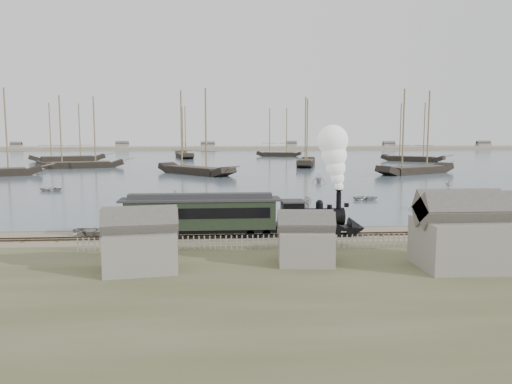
{
  "coord_description": "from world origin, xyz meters",
  "views": [
    {
      "loc": [
        -4.52,
        -48.07,
        9.71
      ],
      "look_at": [
        -0.45,
        4.28,
        3.5
      ],
      "focal_mm": 35.0,
      "sensor_mm": 36.0,
      "label": 1
    }
  ],
  "objects": [
    {
      "name": "rowboat_4",
      "position": [
        21.15,
        12.92,
        0.88
      ],
      "size": [
        3.97,
        3.77,
        1.64
      ],
      "primitive_type": "imported",
      "rotation": [
        0.0,
        0.0,
        5.84
      ],
      "color": "#B9B7B0",
      "rests_on": "harbor_water"
    },
    {
      "name": "far_spit",
      "position": [
        0.0,
        250.0,
        0.0
      ],
      "size": [
        500.0,
        20.0,
        1.8
      ],
      "primitive_type": "cube",
      "color": "tan",
      "rests_on": "ground"
    },
    {
      "name": "shed_right",
      "position": [
        13.0,
        -14.0,
        0.0
      ],
      "size": [
        6.0,
        5.0,
        5.1
      ],
      "primitive_type": null,
      "color": "gray",
      "rests_on": "ground"
    },
    {
      "name": "ground",
      "position": [
        0.0,
        0.0,
        0.0
      ],
      "size": [
        600.0,
        600.0,
        0.0
      ],
      "primitive_type": "plane",
      "color": "gray",
      "rests_on": "ground"
    },
    {
      "name": "harbor_water",
      "position": [
        0.0,
        170.0,
        0.03
      ],
      "size": [
        600.0,
        336.0,
        0.06
      ],
      "primitive_type": "cube",
      "color": "#475D66",
      "rests_on": "ground"
    },
    {
      "name": "rowboat_2",
      "position": [
        7.32,
        16.87,
        0.66
      ],
      "size": [
        3.11,
        1.2,
        1.19
      ],
      "primitive_type": "imported",
      "rotation": [
        0.0,
        0.0,
        3.15
      ],
      "color": "#B9B7B0",
      "rests_on": "harbor_water"
    },
    {
      "name": "picket_fence_east",
      "position": [
        12.5,
        -7.5,
        0.0
      ],
      "size": [
        15.0,
        0.1,
        1.2
      ],
      "primitive_type": null,
      "color": "gray",
      "rests_on": "ground"
    },
    {
      "name": "schooner_4",
      "position": [
        42.87,
        67.67,
        10.06
      ],
      "size": [
        22.91,
        15.86,
        20.0
      ],
      "primitive_type": null,
      "rotation": [
        0.0,
        0.0,
        0.5
      ],
      "color": "black",
      "rests_on": "harbor_water"
    },
    {
      "name": "rail_track",
      "position": [
        0.0,
        -2.0,
        0.04
      ],
      "size": [
        120.0,
        1.8,
        0.16
      ],
      "color": "#31241B",
      "rests_on": "ground"
    },
    {
      "name": "rowboat_0",
      "position": [
        -15.09,
        12.5,
        0.42
      ],
      "size": [
        4.26,
        4.01,
        0.72
      ],
      "primitive_type": "imported",
      "rotation": [
        0.0,
        0.0,
        0.6
      ],
      "color": "#B9B7B0",
      "rests_on": "harbor_water"
    },
    {
      "name": "rowboat_6",
      "position": [
        -32.52,
        37.17,
        0.46
      ],
      "size": [
        3.68,
        4.48,
        0.81
      ],
      "primitive_type": "imported",
      "rotation": [
        0.0,
        0.0,
        4.46
      ],
      "color": "#B9B7B0",
      "rests_on": "harbor_water"
    },
    {
      "name": "beached_dinghy",
      "position": [
        -16.48,
        -0.15,
        0.4
      ],
      "size": [
        4.13,
        4.68,
        0.8
      ],
      "primitive_type": "imported",
      "rotation": [
        0.0,
        0.0,
        1.15
      ],
      "color": "#B9B7B0",
      "rests_on": "ground"
    },
    {
      "name": "schooner_5",
      "position": [
        62.29,
        118.39,
        10.06
      ],
      "size": [
        19.52,
        16.86,
        20.0
      ],
      "primitive_type": null,
      "rotation": [
        0.0,
        0.0,
        -0.67
      ],
      "color": "black",
      "rests_on": "harbor_water"
    },
    {
      "name": "rowboat_7",
      "position": [
        15.27,
        47.87,
        0.94
      ],
      "size": [
        3.58,
        3.18,
        1.75
      ],
      "primitive_type": "imported",
      "rotation": [
        0.0,
        0.0,
        6.19
      ],
      "color": "#B9B7B0",
      "rests_on": "harbor_water"
    },
    {
      "name": "schooner_8",
      "position": [
        20.93,
        157.13,
        10.06
      ],
      "size": [
        18.92,
        9.5,
        20.0
      ],
      "primitive_type": null,
      "rotation": [
        0.0,
        0.0,
        -0.3
      ],
      "color": "black",
      "rests_on": "harbor_water"
    },
    {
      "name": "locomotive",
      "position": [
        6.13,
        -2.0,
        4.66
      ],
      "size": [
        8.12,
        3.03,
        10.12
      ],
      "color": "black",
      "rests_on": "ground"
    },
    {
      "name": "rowboat_5",
      "position": [
        36.75,
        37.72,
        0.67
      ],
      "size": [
        3.37,
        2.47,
        1.22
      ],
      "primitive_type": "imported",
      "rotation": [
        0.0,
        0.0,
        2.68
      ],
      "color": "#B9B7B0",
      "rests_on": "harbor_water"
    },
    {
      "name": "schooner_1",
      "position": [
        -42.42,
        93.79,
        10.06
      ],
      "size": [
        23.53,
        11.14,
        20.0
      ],
      "primitive_type": null,
      "rotation": [
        0.0,
        0.0,
        0.27
      ],
      "color": "black",
      "rests_on": "harbor_water"
    },
    {
      "name": "schooner_7",
      "position": [
        -17.41,
        148.82,
        10.06
      ],
      "size": [
        9.77,
        24.93,
        20.0
      ],
      "primitive_type": null,
      "rotation": [
        0.0,
        0.0,
        1.75
      ],
      "color": "black",
      "rests_on": "harbor_water"
    },
    {
      "name": "shed_mid",
      "position": [
        2.0,
        -12.0,
        0.0
      ],
      "size": [
        4.0,
        3.5,
        3.6
      ],
      "primitive_type": null,
      "color": "gray",
      "rests_on": "ground"
    },
    {
      "name": "rowboat_3",
      "position": [
        16.93,
        22.01,
        0.44
      ],
      "size": [
        2.67,
        3.68,
        0.75
      ],
      "primitive_type": "imported",
      "rotation": [
        0.0,
        0.0,
        1.59
      ],
      "color": "#B9B7B0",
      "rests_on": "harbor_water"
    },
    {
      "name": "passenger_coach",
      "position": [
        -6.1,
        -2.0,
        2.27
      ],
      "size": [
        14.82,
        2.86,
        3.6
      ],
      "color": "black",
      "rests_on": "ground"
    },
    {
      "name": "schooner_2",
      "position": [
        -9.77,
        70.22,
        10.06
      ],
      "size": [
        19.81,
        21.6,
        20.0
      ],
      "primitive_type": null,
      "rotation": [
        0.0,
        0.0,
        -0.85
      ],
      "color": "black",
      "rests_on": "harbor_water"
    },
    {
      "name": "picket_fence_west",
      "position": [
        -6.5,
        -7.0,
        0.0
      ],
      "size": [
        19.0,
        0.1,
        1.2
      ],
      "primitive_type": null,
      "color": "gray",
      "rests_on": "ground"
    },
    {
      "name": "shed_left",
      "position": [
        -10.0,
        -13.0,
        0.0
      ],
      "size": [
        5.0,
        4.0,
        4.1
      ],
      "primitive_type": null,
      "color": "gray",
      "rests_on": "ground"
    },
    {
      "name": "schooner_6",
      "position": [
        -56.17,
        129.12,
        10.06
      ],
      "size": [
        25.05,
        14.69,
        20.0
      ],
      "primitive_type": null,
      "rotation": [
        0.0,
        0.0,
        0.39
      ],
      "color": "black",
      "rests_on": "harbor_water"
    },
    {
      "name": "rowboat_1",
      "position": [
        -10.3,
        22.07,
        0.96
      ],
      "size": [
        4.35,
        4.47,
        1.79
      ],
      "primitive_type": "imported",
      "rotation": [
        0.0,
        0.0,
        2.17
      ],
      "color": "#B9B7B0",
      "rests_on": "harbor_water"
    },
    {
      "name": "schooner_3",
      "position": [
        21.52,
        96.71,
        10.06
      ],
      "size": [
        9.82,
        21.69,
        20.0
      ],
      "primitive_type": null,
      "rotation": [
        0.0,
        0.0,
        1.33
      ],
      "color": "black",
      "rests_on": "harbor_water"
    }
  ]
}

